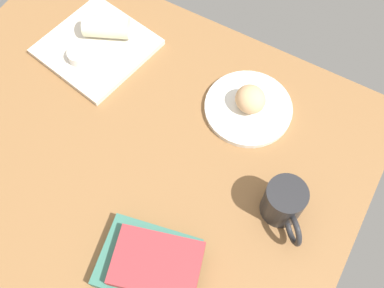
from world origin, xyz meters
TOP-DOWN VIEW (x-y plane):
  - dining_table at (0.00, 0.00)cm, footprint 110.00×90.00cm
  - round_plate at (20.52, 24.13)cm, footprint 21.53×21.53cm
  - scone_pastry at (20.55, 24.28)cm, footprint 10.20×10.05cm
  - square_plate at (-22.75, 21.17)cm, footprint 29.61×29.61cm
  - sauce_cup at (-23.63, 15.49)cm, footprint 5.96×5.96cm
  - breakfast_wrap at (-22.04, 25.72)cm, footprint 13.19×10.18cm
  - book_stack at (20.18, -19.84)cm, footprint 23.30×19.02cm
  - coffee_mug at (38.31, 4.18)cm, footprint 11.48×11.69cm

SIDE VIEW (x-z plane):
  - dining_table at x=0.00cm, z-range 0.00..4.00cm
  - round_plate at x=20.52cm, z-range 4.00..5.40cm
  - square_plate at x=-22.75cm, z-range 4.00..5.60cm
  - book_stack at x=20.18cm, z-range 3.77..9.39cm
  - sauce_cup at x=-23.63cm, z-range 5.70..8.45cm
  - breakfast_wrap at x=-22.04cm, z-range 5.60..11.30cm
  - scone_pastry at x=20.55cm, z-range 5.40..11.51cm
  - coffee_mug at x=38.31cm, z-range 4.11..14.09cm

